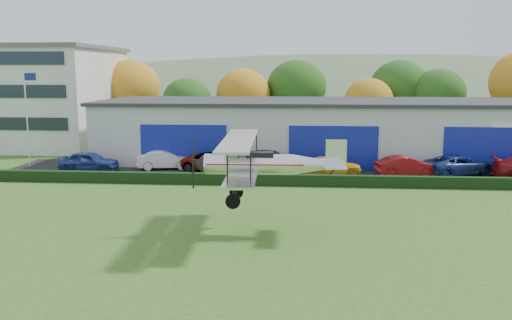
# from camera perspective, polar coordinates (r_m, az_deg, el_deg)

# --- Properties ---
(ground) EXTENTS (300.00, 300.00, 0.00)m
(ground) POSITION_cam_1_polar(r_m,az_deg,el_deg) (21.58, -1.61, -11.91)
(ground) COLOR #35571B
(ground) RESTS_ON ground
(apron) EXTENTS (48.00, 9.00, 0.05)m
(apron) POSITION_cam_1_polar(r_m,az_deg,el_deg) (41.73, 5.55, -1.35)
(apron) COLOR black
(apron) RESTS_ON ground
(hedge) EXTENTS (46.00, 0.60, 0.80)m
(hedge) POSITION_cam_1_polar(r_m,az_deg,el_deg) (36.95, 5.69, -2.19)
(hedge) COLOR black
(hedge) RESTS_ON ground
(hangar) EXTENTS (40.60, 12.60, 5.30)m
(hangar) POSITION_cam_1_polar(r_m,az_deg,el_deg) (48.31, 7.84, 3.26)
(hangar) COLOR #B2B7BC
(hangar) RESTS_ON ground
(office_block) EXTENTS (20.60, 15.60, 10.40)m
(office_block) POSITION_cam_1_polar(r_m,az_deg,el_deg) (62.75, -24.41, 6.28)
(office_block) COLOR silver
(office_block) RESTS_ON ground
(flagpole) EXTENTS (1.05, 0.10, 8.00)m
(flagpole) POSITION_cam_1_polar(r_m,az_deg,el_deg) (47.51, -23.28, 5.04)
(flagpole) COLOR silver
(flagpole) RESTS_ON ground
(tree_belt) EXTENTS (75.70, 13.22, 10.12)m
(tree_belt) POSITION_cam_1_polar(r_m,az_deg,el_deg) (60.65, 3.27, 7.40)
(tree_belt) COLOR #3D2614
(tree_belt) RESTS_ON ground
(distant_hills) EXTENTS (430.00, 196.00, 56.00)m
(distant_hills) POSITION_cam_1_polar(r_m,az_deg,el_deg) (161.46, 2.12, 2.12)
(distant_hills) COLOR #4C6642
(distant_hills) RESTS_ON ground
(car_0) EXTENTS (4.60, 1.90, 1.56)m
(car_0) POSITION_cam_1_polar(r_m,az_deg,el_deg) (43.92, -17.46, -0.13)
(car_0) COLOR navy
(car_0) RESTS_ON apron
(car_1) EXTENTS (4.68, 2.40, 1.47)m
(car_1) POSITION_cam_1_polar(r_m,az_deg,el_deg) (43.44, -9.69, 0.01)
(car_1) COLOR silver
(car_1) RESTS_ON apron
(car_2) EXTENTS (5.77, 3.66, 1.48)m
(car_2) POSITION_cam_1_polar(r_m,az_deg,el_deg) (41.76, -4.31, -0.25)
(car_2) COLOR gray
(car_2) RESTS_ON apron
(car_3) EXTENTS (5.96, 3.49, 1.62)m
(car_3) POSITION_cam_1_polar(r_m,az_deg,el_deg) (41.78, 1.61, -0.13)
(car_3) COLOR black
(car_3) RESTS_ON apron
(car_4) EXTENTS (4.69, 2.56, 1.51)m
(car_4) POSITION_cam_1_polar(r_m,az_deg,el_deg) (40.71, 8.10, -0.55)
(car_4) COLOR gold
(car_4) RESTS_ON apron
(car_5) EXTENTS (4.80, 2.35, 1.51)m
(car_5) POSITION_cam_1_polar(r_m,az_deg,el_deg) (41.46, 15.78, -0.64)
(car_5) COLOR maroon
(car_5) RESTS_ON apron
(car_6) EXTENTS (5.95, 4.36, 1.50)m
(car_6) POSITION_cam_1_polar(r_m,az_deg,el_deg) (43.36, 20.89, -0.48)
(car_6) COLOR navy
(car_6) RESTS_ON apron
(biplane) EXTENTS (7.45, 8.50, 3.19)m
(biplane) POSITION_cam_1_polar(r_m,az_deg,el_deg) (25.70, 0.61, -0.24)
(biplane) COLOR silver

